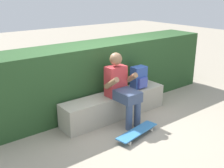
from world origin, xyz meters
name	(u,v)px	position (x,y,z in m)	size (l,w,h in m)	color
ground_plane	(126,122)	(0.00, 0.00, 0.00)	(24.00, 24.00, 0.00)	gray
bench_main	(115,105)	(0.00, 0.30, 0.21)	(2.04, 0.42, 0.43)	#A6A08F
person_skater	(121,86)	(-0.03, 0.09, 0.63)	(0.49, 0.62, 1.18)	#B73338
skateboard_near_person	(137,132)	(-0.17, -0.47, 0.07)	(0.82, 0.33, 0.09)	teal
backpack_on_bench	(139,78)	(0.56, 0.29, 0.62)	(0.28, 0.23, 0.40)	#2D4C99
hedge_row	(101,74)	(0.17, 0.94, 0.61)	(4.89, 0.79, 1.22)	#264824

